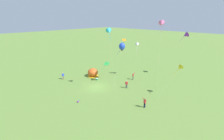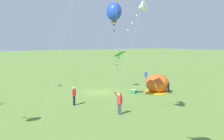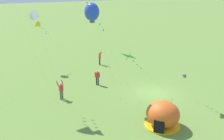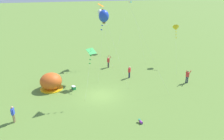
{
  "view_description": "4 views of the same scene",
  "coord_description": "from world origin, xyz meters",
  "px_view_note": "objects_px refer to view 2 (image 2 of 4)",
  "views": [
    {
      "loc": [
        22.93,
        -19.17,
        14.42
      ],
      "look_at": [
        2.19,
        2.59,
        3.81
      ],
      "focal_mm": 24.0,
      "sensor_mm": 36.0,
      "label": 1
    },
    {
      "loc": [
        14.79,
        25.62,
        5.76
      ],
      "look_at": [
        0.1,
        2.74,
        2.83
      ],
      "focal_mm": 42.0,
      "sensor_mm": 36.0,
      "label": 2
    },
    {
      "loc": [
        -19.71,
        16.04,
        10.73
      ],
      "look_at": [
        0.19,
        4.93,
        3.28
      ],
      "focal_mm": 42.0,
      "sensor_mm": 36.0,
      "label": 3
    },
    {
      "loc": [
        -5.1,
        -22.34,
        12.32
      ],
      "look_at": [
        1.93,
        1.96,
        2.33
      ],
      "focal_mm": 35.0,
      "sensor_mm": 36.0,
      "label": 4
    }
  ],
  "objects_px": {
    "toddler_crawling": "(60,85)",
    "kite_white": "(142,7)",
    "popup_tent": "(157,84)",
    "kite_green": "(119,55)",
    "kite_orange": "(119,0)",
    "person_arms_raised": "(119,102)",
    "person_near_tent": "(74,95)",
    "person_with_toddler": "(146,76)",
    "kite_blue": "(114,12)",
    "cooler_box": "(134,91)"
  },
  "relations": [
    {
      "from": "toddler_crawling",
      "to": "kite_white",
      "type": "bearing_deg",
      "value": 88.71
    },
    {
      "from": "popup_tent",
      "to": "toddler_crawling",
      "type": "relative_size",
      "value": 5.07
    },
    {
      "from": "popup_tent",
      "to": "kite_green",
      "type": "bearing_deg",
      "value": -2.28
    },
    {
      "from": "toddler_crawling",
      "to": "kite_orange",
      "type": "height_order",
      "value": "kite_orange"
    },
    {
      "from": "person_arms_raised",
      "to": "person_near_tent",
      "type": "relative_size",
      "value": 1.1
    },
    {
      "from": "person_with_toddler",
      "to": "kite_blue",
      "type": "relative_size",
      "value": 0.19
    },
    {
      "from": "person_near_tent",
      "to": "kite_white",
      "type": "bearing_deg",
      "value": 109.42
    },
    {
      "from": "person_near_tent",
      "to": "popup_tent",
      "type": "bearing_deg",
      "value": -177.14
    },
    {
      "from": "kite_white",
      "to": "popup_tent",
      "type": "bearing_deg",
      "value": -138.95
    },
    {
      "from": "toddler_crawling",
      "to": "person_arms_raised",
      "type": "bearing_deg",
      "value": 86.25
    },
    {
      "from": "popup_tent",
      "to": "person_arms_raised",
      "type": "xyz_separation_m",
      "value": [
        8.87,
        5.31,
        0.0
      ]
    },
    {
      "from": "person_with_toddler",
      "to": "cooler_box",
      "type": "bearing_deg",
      "value": 40.84
    },
    {
      "from": "popup_tent",
      "to": "kite_green",
      "type": "distance_m",
      "value": 6.17
    },
    {
      "from": "cooler_box",
      "to": "kite_green",
      "type": "bearing_deg",
      "value": 16.2
    },
    {
      "from": "popup_tent",
      "to": "kite_white",
      "type": "bearing_deg",
      "value": 41.05
    },
    {
      "from": "kite_orange",
      "to": "cooler_box",
      "type": "bearing_deg",
      "value": -140.23
    },
    {
      "from": "person_with_toddler",
      "to": "person_arms_raised",
      "type": "xyz_separation_m",
      "value": [
        12.51,
        11.68,
        0.03
      ]
    },
    {
      "from": "person_with_toddler",
      "to": "toddler_crawling",
      "type": "bearing_deg",
      "value": -16.95
    },
    {
      "from": "person_with_toddler",
      "to": "popup_tent",
      "type": "bearing_deg",
      "value": 60.26
    },
    {
      "from": "person_with_toddler",
      "to": "kite_green",
      "type": "height_order",
      "value": "kite_green"
    },
    {
      "from": "person_with_toddler",
      "to": "kite_blue",
      "type": "height_order",
      "value": "kite_blue"
    },
    {
      "from": "popup_tent",
      "to": "kite_white",
      "type": "height_order",
      "value": "kite_white"
    },
    {
      "from": "kite_orange",
      "to": "popup_tent",
      "type": "bearing_deg",
      "value": -157.73
    },
    {
      "from": "toddler_crawling",
      "to": "kite_orange",
      "type": "relative_size",
      "value": 0.06
    },
    {
      "from": "kite_orange",
      "to": "kite_white",
      "type": "distance_m",
      "value": 4.37
    },
    {
      "from": "kite_white",
      "to": "cooler_box",
      "type": "bearing_deg",
      "value": -124.6
    },
    {
      "from": "person_arms_raised",
      "to": "kite_orange",
      "type": "height_order",
      "value": "kite_orange"
    },
    {
      "from": "kite_green",
      "to": "cooler_box",
      "type": "bearing_deg",
      "value": -163.8
    },
    {
      "from": "cooler_box",
      "to": "kite_white",
      "type": "xyz_separation_m",
      "value": [
        5.6,
        8.13,
        8.01
      ]
    },
    {
      "from": "cooler_box",
      "to": "kite_blue",
      "type": "distance_m",
      "value": 10.09
    },
    {
      "from": "popup_tent",
      "to": "person_arms_raised",
      "type": "distance_m",
      "value": 10.34
    },
    {
      "from": "kite_blue",
      "to": "kite_green",
      "type": "relative_size",
      "value": 1.86
    },
    {
      "from": "cooler_box",
      "to": "toddler_crawling",
      "type": "distance_m",
      "value": 10.36
    },
    {
      "from": "cooler_box",
      "to": "toddler_crawling",
      "type": "relative_size",
      "value": 1.14
    },
    {
      "from": "person_with_toddler",
      "to": "person_near_tent",
      "type": "relative_size",
      "value": 1.0
    },
    {
      "from": "kite_white",
      "to": "toddler_crawling",
      "type": "bearing_deg",
      "value": -91.29
    },
    {
      "from": "toddler_crawling",
      "to": "kite_green",
      "type": "height_order",
      "value": "kite_green"
    },
    {
      "from": "popup_tent",
      "to": "person_near_tent",
      "type": "xyz_separation_m",
      "value": [
        10.61,
        0.53,
        -0.03
      ]
    },
    {
      "from": "kite_orange",
      "to": "person_near_tent",
      "type": "bearing_deg",
      "value": -38.42
    },
    {
      "from": "person_arms_raised",
      "to": "kite_blue",
      "type": "height_order",
      "value": "kite_blue"
    },
    {
      "from": "kite_orange",
      "to": "kite_blue",
      "type": "bearing_deg",
      "value": -82.21
    },
    {
      "from": "toddler_crawling",
      "to": "person_near_tent",
      "type": "distance_m",
      "value": 10.8
    },
    {
      "from": "popup_tent",
      "to": "person_near_tent",
      "type": "bearing_deg",
      "value": 2.86
    },
    {
      "from": "kite_white",
      "to": "person_arms_raised",
      "type": "bearing_deg",
      "value": -72.02
    },
    {
      "from": "person_arms_raised",
      "to": "kite_white",
      "type": "distance_m",
      "value": 7.5
    },
    {
      "from": "person_arms_raised",
      "to": "person_near_tent",
      "type": "xyz_separation_m",
      "value": [
        1.74,
        -4.78,
        -0.03
      ]
    },
    {
      "from": "person_arms_raised",
      "to": "kite_blue",
      "type": "xyz_separation_m",
      "value": [
        -1.35,
        -2.86,
        7.4
      ]
    },
    {
      "from": "popup_tent",
      "to": "kite_blue",
      "type": "height_order",
      "value": "kite_blue"
    },
    {
      "from": "kite_orange",
      "to": "kite_green",
      "type": "xyz_separation_m",
      "value": [
        -2.28,
        -3.25,
        -4.96
      ]
    },
    {
      "from": "cooler_box",
      "to": "kite_orange",
      "type": "relative_size",
      "value": 0.06
    }
  ]
}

